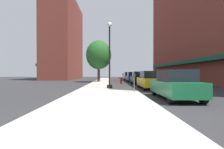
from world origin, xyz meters
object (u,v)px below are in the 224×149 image
object	(u,v)px
car_green	(175,85)
car_blue	(132,77)
fire_hydrant	(121,81)
car_yellow	(150,80)
tree_near	(99,55)
car_silver	(128,76)
lamppost	(110,54)
parking_meter_near	(134,80)
car_black	(139,78)
parking_meter_far	(123,77)

from	to	relation	value
car_green	car_blue	bearing A→B (deg)	91.29
fire_hydrant	car_yellow	world-z (taller)	car_yellow
tree_near	car_silver	bearing A→B (deg)	56.05
lamppost	fire_hydrant	size ratio (longest dim) A/B	7.47
fire_hydrant	car_silver	distance (m)	14.76
parking_meter_near	car_silver	size ratio (longest dim) A/B	0.30
car_green	car_silver	bearing A→B (deg)	91.29
car_blue	parking_meter_near	bearing A→B (deg)	-97.86
fire_hydrant	tree_near	xyz separation A→B (m)	(-3.21, 6.29, 3.83)
car_green	car_black	size ratio (longest dim) A/B	1.00
car_black	parking_meter_far	bearing A→B (deg)	137.32
car_green	car_yellow	xyz separation A→B (m)	(0.00, 6.35, 0.00)
parking_meter_far	tree_near	bearing A→B (deg)	134.41
car_blue	car_silver	size ratio (longest dim) A/B	1.00
parking_meter_near	car_blue	distance (m)	16.96
car_green	car_black	world-z (taller)	same
fire_hydrant	tree_near	distance (m)	8.03
car_black	car_blue	world-z (taller)	same
lamppost	parking_meter_near	world-z (taller)	lamppost
tree_near	car_black	xyz separation A→B (m)	(5.58, -5.55, -3.54)
parking_meter_far	car_blue	xyz separation A→B (m)	(1.95, 5.12, -0.14)
tree_near	car_black	size ratio (longest dim) A/B	1.53
car_yellow	car_black	xyz separation A→B (m)	(0.00, 6.21, 0.00)
fire_hydrant	car_green	world-z (taller)	car_green
car_blue	fire_hydrant	bearing A→B (deg)	-108.33
car_black	car_silver	bearing A→B (deg)	90.77
parking_meter_near	car_silver	world-z (taller)	car_silver
lamppost	fire_hydrant	xyz separation A→B (m)	(1.38, 6.02, -2.68)
lamppost	parking_meter_far	world-z (taller)	lamppost
lamppost	tree_near	xyz separation A→B (m)	(-1.83, 12.31, 1.15)
lamppost	car_yellow	size ratio (longest dim) A/B	1.37
lamppost	car_blue	distance (m)	14.43
car_green	parking_meter_near	bearing A→B (deg)	127.25
lamppost	car_silver	bearing A→B (deg)	79.69
car_green	car_blue	distance (m)	19.53
car_green	car_yellow	bearing A→B (deg)	91.29
tree_near	car_yellow	size ratio (longest dim) A/B	1.53
lamppost	car_green	size ratio (longest dim) A/B	1.37
tree_near	car_blue	size ratio (longest dim) A/B	1.53
parking_meter_near	car_green	distance (m)	3.32
car_blue	car_silver	bearing A→B (deg)	88.74
parking_meter_near	tree_near	xyz separation A→B (m)	(-3.63, 15.42, 3.40)
car_black	tree_near	bearing A→B (deg)	135.91
parking_meter_far	tree_near	size ratio (longest dim) A/B	0.20
parking_meter_near	car_black	distance (m)	10.07
car_black	lamppost	bearing A→B (deg)	-118.22
lamppost	parking_meter_far	xyz separation A→B (m)	(1.80, 8.61, -2.25)
tree_near	fire_hydrant	bearing A→B (deg)	-62.98
car_silver	car_black	bearing A→B (deg)	-92.00
lamppost	car_black	xyz separation A→B (m)	(3.75, 6.76, -2.39)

